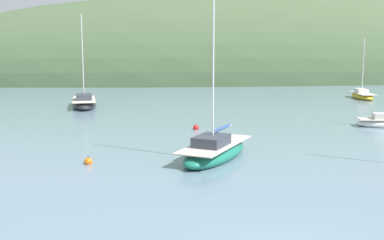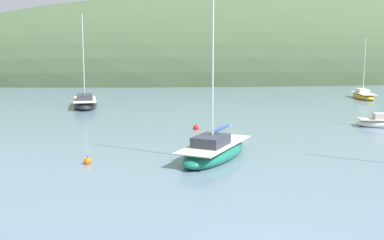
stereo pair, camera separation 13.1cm
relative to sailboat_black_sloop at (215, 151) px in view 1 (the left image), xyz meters
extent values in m
ellipsoid|color=#425638|center=(24.61, 62.63, -0.42)|extent=(150.00, 36.00, 31.67)
ellipsoid|color=#196B56|center=(0.03, 0.04, -0.12)|extent=(5.64, 6.96, 1.09)
cube|color=beige|center=(0.03, 0.04, 0.37)|extent=(5.19, 6.41, 0.06)
cube|color=#333842|center=(-0.27, -0.42, 0.66)|extent=(2.44, 2.64, 0.58)
cylinder|color=silver|center=(-0.16, -0.25, 4.93)|extent=(0.09, 0.09, 9.12)
cylinder|color=silver|center=(0.62, 0.95, 1.07)|extent=(1.61, 2.43, 0.07)
ellipsoid|color=#2D4784|center=(0.62, 0.95, 1.12)|extent=(1.66, 2.41, 0.20)
ellipsoid|color=#232328|center=(-8.91, 23.74, -0.11)|extent=(2.89, 7.08, 1.11)
cube|color=beige|center=(-8.91, 23.74, 0.38)|extent=(2.66, 6.51, 0.06)
cube|color=#333842|center=(-8.87, 23.19, 0.68)|extent=(1.70, 2.33, 0.59)
cylinder|color=silver|center=(-8.89, 23.39, 4.60)|extent=(0.09, 0.09, 8.43)
cylinder|color=silver|center=(-9.00, 24.84, 1.09)|extent=(0.30, 2.90, 0.07)
ellipsoid|color=maroon|center=(-9.00, 24.84, 1.14)|extent=(0.42, 2.80, 0.20)
ellipsoid|color=gold|center=(22.83, 27.33, -0.18)|extent=(2.68, 5.68, 0.87)
cube|color=beige|center=(22.83, 27.33, 0.21)|extent=(2.46, 5.22, 0.06)
cube|color=silver|center=(22.89, 27.76, 0.47)|extent=(1.46, 1.91, 0.51)
cylinder|color=silver|center=(22.87, 27.60, 3.40)|extent=(0.09, 0.09, 6.38)
cylinder|color=silver|center=(22.69, 26.47, 0.84)|extent=(0.42, 2.28, 0.07)
cube|color=beige|center=(14.85, 8.57, 0.39)|extent=(1.79, 1.44, 0.47)
sphere|color=orange|center=(-6.86, -0.29, -0.30)|extent=(0.44, 0.44, 0.44)
cylinder|color=black|center=(-6.86, -0.29, -0.03)|extent=(0.04, 0.04, 0.10)
sphere|color=red|center=(0.35, 9.39, -0.30)|extent=(0.44, 0.44, 0.44)
cylinder|color=black|center=(0.35, 9.39, -0.03)|extent=(0.04, 0.04, 0.10)
camera|label=1|loc=(-4.90, -25.64, 5.80)|focal=45.12mm
camera|label=2|loc=(-4.78, -25.66, 5.80)|focal=45.12mm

